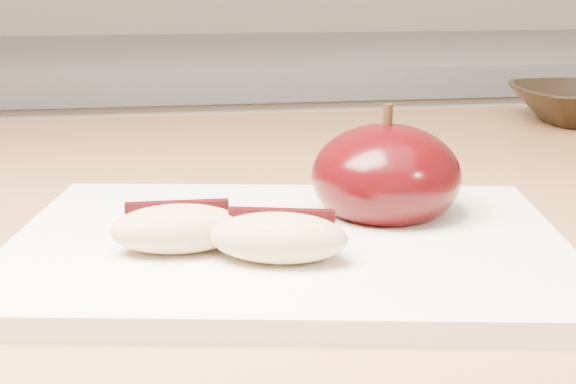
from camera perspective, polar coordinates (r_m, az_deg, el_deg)
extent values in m
cube|color=silver|center=(1.40, -5.03, -10.22)|extent=(2.40, 0.60, 0.90)
cube|color=slate|center=(1.27, -5.52, 9.28)|extent=(2.40, 0.62, 0.04)
cube|color=#996C42|center=(0.59, -0.56, -1.46)|extent=(1.64, 0.64, 0.04)
cube|color=white|center=(0.44, 0.00, -3.89)|extent=(0.34, 0.27, 0.01)
ellipsoid|color=black|center=(0.48, 6.98, 1.12)|extent=(0.10, 0.10, 0.06)
cylinder|color=black|center=(0.47, 7.12, 5.43)|extent=(0.01, 0.01, 0.01)
ellipsoid|color=tan|center=(0.41, -7.84, -2.60)|extent=(0.07, 0.04, 0.03)
cube|color=black|center=(0.43, -7.84, -2.14)|extent=(0.05, 0.01, 0.02)
ellipsoid|color=tan|center=(0.40, -0.67, -3.27)|extent=(0.08, 0.05, 0.03)
cube|color=black|center=(0.41, -0.44, -2.77)|extent=(0.05, 0.02, 0.02)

